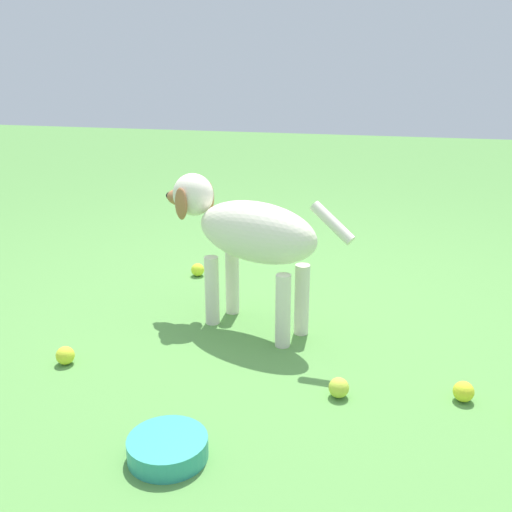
{
  "coord_description": "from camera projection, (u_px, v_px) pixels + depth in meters",
  "views": [
    {
      "loc": [
        -2.08,
        -0.46,
        1.01
      ],
      "look_at": [
        -0.03,
        0.09,
        0.31
      ],
      "focal_mm": 40.29,
      "sensor_mm": 36.0,
      "label": 1
    }
  ],
  "objects": [
    {
      "name": "ground",
      "position": [
        279.0,
        327.0,
        2.34
      ],
      "size": [
        14.0,
        14.0,
        0.0
      ],
      "primitive_type": "plane",
      "color": "#548C42"
    },
    {
      "name": "dog",
      "position": [
        245.0,
        232.0,
        2.24
      ],
      "size": [
        0.41,
        0.84,
        0.6
      ],
      "rotation": [
        0.0,
        0.0,
        1.2
      ],
      "color": "silver",
      "rests_on": "ground"
    },
    {
      "name": "tennis_ball_0",
      "position": [
        464.0,
        391.0,
        1.82
      ],
      "size": [
        0.07,
        0.07,
        0.07
      ],
      "primitive_type": "sphere",
      "color": "yellow",
      "rests_on": "ground"
    },
    {
      "name": "tennis_ball_1",
      "position": [
        65.0,
        355.0,
        2.04
      ],
      "size": [
        0.07,
        0.07,
        0.07
      ],
      "primitive_type": "sphere",
      "color": "yellow",
      "rests_on": "ground"
    },
    {
      "name": "tennis_ball_2",
      "position": [
        198.0,
        270.0,
        2.9
      ],
      "size": [
        0.07,
        0.07,
        0.07
      ],
      "primitive_type": "sphere",
      "color": "#CFE42F",
      "rests_on": "ground"
    },
    {
      "name": "tennis_ball_4",
      "position": [
        339.0,
        388.0,
        1.84
      ],
      "size": [
        0.07,
        0.07,
        0.07
      ],
      "primitive_type": "sphere",
      "color": "#C2D63F",
      "rests_on": "ground"
    },
    {
      "name": "water_bowl",
      "position": [
        168.0,
        448.0,
        1.55
      ],
      "size": [
        0.22,
        0.22,
        0.06
      ],
      "primitive_type": "cylinder",
      "color": "teal",
      "rests_on": "ground"
    }
  ]
}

